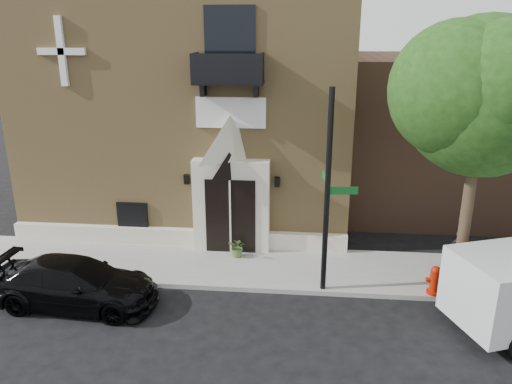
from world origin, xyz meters
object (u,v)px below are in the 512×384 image
Objects in this scene: street_sign at (328,193)px; fire_hydrant at (435,280)px; black_sedan at (76,283)px; pedestrian_near at (457,253)px.

street_sign reaches higher than fire_hydrant.
pedestrian_near is at bearing -73.55° from black_sedan.
black_sedan is at bearing -172.50° from fire_hydrant.
fire_hydrant is 1.57m from pedestrian_near.
black_sedan is 7.55m from street_sign.
black_sedan is 3.10× the size of pedestrian_near.
pedestrian_near reaches higher than fire_hydrant.
street_sign is 4.09m from fire_hydrant.
pedestrian_near is (11.14, 2.56, 0.23)m from black_sedan.
street_sign is 4.84m from pedestrian_near.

